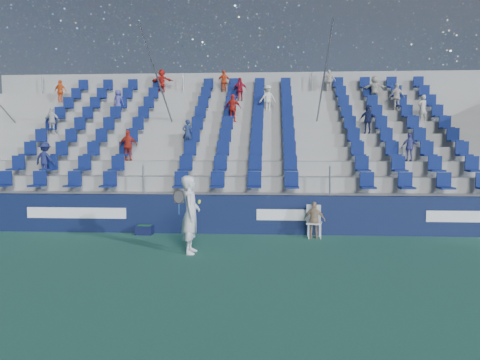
# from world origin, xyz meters

# --- Properties ---
(ground) EXTENTS (70.00, 70.00, 0.00)m
(ground) POSITION_xyz_m (0.00, 0.00, 0.00)
(ground) COLOR #2B6550
(ground) RESTS_ON ground
(sponsor_wall) EXTENTS (24.00, 0.32, 1.20)m
(sponsor_wall) POSITION_xyz_m (0.00, 3.15, 0.60)
(sponsor_wall) COLOR #10193D
(sponsor_wall) RESTS_ON ground
(grandstand) EXTENTS (24.00, 8.17, 6.63)m
(grandstand) POSITION_xyz_m (-0.00, 8.24, 2.14)
(grandstand) COLOR gray
(grandstand) RESTS_ON ground
(tennis_player) EXTENTS (0.69, 0.75, 1.98)m
(tennis_player) POSITION_xyz_m (-0.89, 0.35, 0.99)
(tennis_player) COLOR silver
(tennis_player) RESTS_ON ground
(line_judge_chair) EXTENTS (0.50, 0.52, 0.97)m
(line_judge_chair) POSITION_xyz_m (2.42, 2.65, 0.55)
(line_judge_chair) COLOR white
(line_judge_chair) RESTS_ON ground
(line_judge) EXTENTS (0.67, 0.36, 1.09)m
(line_judge) POSITION_xyz_m (2.42, 2.50, 0.55)
(line_judge) COLOR tan
(line_judge) RESTS_ON ground
(ball_bin) EXTENTS (0.54, 0.37, 0.29)m
(ball_bin) POSITION_xyz_m (-2.75, 2.75, 0.16)
(ball_bin) COLOR black
(ball_bin) RESTS_ON ground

